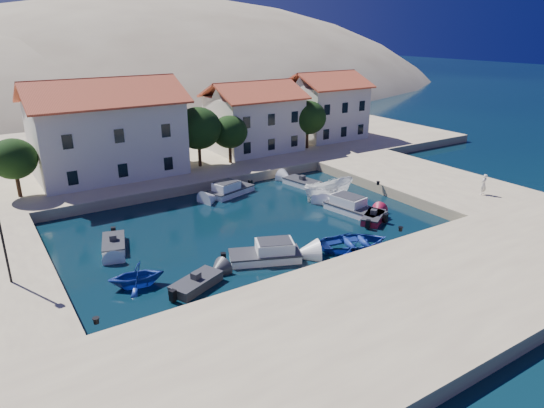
{
  "coord_description": "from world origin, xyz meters",
  "views": [
    {
      "loc": [
        -18.24,
        -22.11,
        15.42
      ],
      "look_at": [
        1.59,
        8.69,
        2.0
      ],
      "focal_mm": 32.0,
      "sensor_mm": 36.0,
      "label": 1
    }
  ],
  "objects_px": {
    "pedestrian": "(484,184)",
    "cabin_cruiser_east": "(355,208)",
    "building_left": "(106,126)",
    "boat_east": "(328,199)",
    "building_right": "(326,104)",
    "rowboat_south": "(354,247)",
    "cabin_cruiser_south": "(265,254)",
    "building_mid": "(254,116)"
  },
  "relations": [
    {
      "from": "boat_east",
      "to": "building_mid",
      "type": "bearing_deg",
      "value": -0.06
    },
    {
      "from": "rowboat_south",
      "to": "building_mid",
      "type": "bearing_deg",
      "value": 1.84
    },
    {
      "from": "building_left",
      "to": "rowboat_south",
      "type": "relative_size",
      "value": 2.78
    },
    {
      "from": "rowboat_south",
      "to": "pedestrian",
      "type": "xyz_separation_m",
      "value": [
        16.05,
        0.61,
        1.96
      ]
    },
    {
      "from": "building_left",
      "to": "boat_east",
      "type": "xyz_separation_m",
      "value": [
        15.88,
        -16.37,
        -5.94
      ]
    },
    {
      "from": "rowboat_south",
      "to": "boat_east",
      "type": "bearing_deg",
      "value": -11.81
    },
    {
      "from": "building_right",
      "to": "rowboat_south",
      "type": "height_order",
      "value": "building_right"
    },
    {
      "from": "rowboat_south",
      "to": "pedestrian",
      "type": "distance_m",
      "value": 16.19
    },
    {
      "from": "cabin_cruiser_south",
      "to": "boat_east",
      "type": "xyz_separation_m",
      "value": [
        11.96,
        7.74,
        -0.48
      ]
    },
    {
      "from": "building_right",
      "to": "rowboat_south",
      "type": "relative_size",
      "value": 1.78
    },
    {
      "from": "boat_east",
      "to": "building_right",
      "type": "bearing_deg",
      "value": -30.65
    },
    {
      "from": "building_left",
      "to": "pedestrian",
      "type": "distance_m",
      "value": 36.94
    },
    {
      "from": "pedestrian",
      "to": "cabin_cruiser_east",
      "type": "bearing_deg",
      "value": -31.03
    },
    {
      "from": "cabin_cruiser_south",
      "to": "boat_east",
      "type": "relative_size",
      "value": 1.03
    },
    {
      "from": "boat_east",
      "to": "pedestrian",
      "type": "height_order",
      "value": "pedestrian"
    },
    {
      "from": "rowboat_south",
      "to": "building_left",
      "type": "bearing_deg",
      "value": 39.5
    },
    {
      "from": "boat_east",
      "to": "cabin_cruiser_east",
      "type": "bearing_deg",
      "value": -179.79
    },
    {
      "from": "building_left",
      "to": "pedestrian",
      "type": "xyz_separation_m",
      "value": [
        26.65,
        -25.27,
        -3.98
      ]
    },
    {
      "from": "cabin_cruiser_south",
      "to": "rowboat_south",
      "type": "bearing_deg",
      "value": 8.1
    },
    {
      "from": "building_left",
      "to": "building_right",
      "type": "bearing_deg",
      "value": 3.81
    },
    {
      "from": "building_left",
      "to": "cabin_cruiser_south",
      "type": "bearing_deg",
      "value": -80.78
    },
    {
      "from": "building_mid",
      "to": "cabin_cruiser_east",
      "type": "bearing_deg",
      "value": -96.91
    },
    {
      "from": "building_right",
      "to": "cabin_cruiser_south",
      "type": "bearing_deg",
      "value": -134.96
    },
    {
      "from": "building_right",
      "to": "rowboat_south",
      "type": "distance_m",
      "value": 34.41
    },
    {
      "from": "cabin_cruiser_east",
      "to": "building_left",
      "type": "bearing_deg",
      "value": 26.26
    },
    {
      "from": "building_mid",
      "to": "boat_east",
      "type": "distance_m",
      "value": 18.27
    },
    {
      "from": "building_mid",
      "to": "pedestrian",
      "type": "bearing_deg",
      "value": -71.78
    },
    {
      "from": "building_right",
      "to": "pedestrian",
      "type": "bearing_deg",
      "value": -97.01
    },
    {
      "from": "cabin_cruiser_south",
      "to": "pedestrian",
      "type": "bearing_deg",
      "value": 20.0
    },
    {
      "from": "pedestrian",
      "to": "rowboat_south",
      "type": "bearing_deg",
      "value": -6.39
    },
    {
      "from": "cabin_cruiser_south",
      "to": "boat_east",
      "type": "bearing_deg",
      "value": 55.83
    },
    {
      "from": "building_mid",
      "to": "cabin_cruiser_east",
      "type": "xyz_separation_m",
      "value": [
        -2.62,
        -21.62,
        -4.75
      ]
    },
    {
      "from": "building_left",
      "to": "building_right",
      "type": "distance_m",
      "value": 30.07
    },
    {
      "from": "rowboat_south",
      "to": "pedestrian",
      "type": "bearing_deg",
      "value": -70.58
    },
    {
      "from": "building_right",
      "to": "boat_east",
      "type": "height_order",
      "value": "building_right"
    },
    {
      "from": "building_mid",
      "to": "cabin_cruiser_south",
      "type": "bearing_deg",
      "value": -119.28
    },
    {
      "from": "building_right",
      "to": "rowboat_south",
      "type": "xyz_separation_m",
      "value": [
        -19.41,
        -27.88,
        -5.47
      ]
    },
    {
      "from": "building_left",
      "to": "rowboat_south",
      "type": "distance_m",
      "value": 28.59
    },
    {
      "from": "cabin_cruiser_south",
      "to": "boat_east",
      "type": "distance_m",
      "value": 14.26
    },
    {
      "from": "building_mid",
      "to": "pedestrian",
      "type": "relative_size",
      "value": 5.48
    },
    {
      "from": "building_mid",
      "to": "cabin_cruiser_east",
      "type": "relative_size",
      "value": 1.83
    },
    {
      "from": "boat_east",
      "to": "pedestrian",
      "type": "distance_m",
      "value": 14.11
    }
  ]
}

